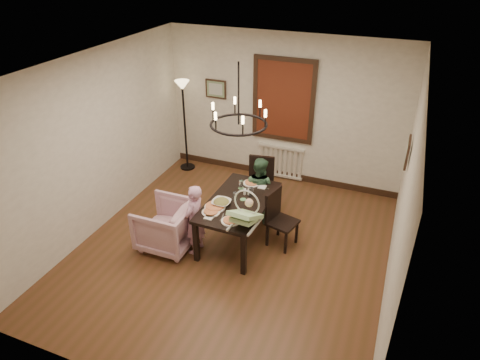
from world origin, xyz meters
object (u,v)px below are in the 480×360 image
Objects in this scene: armchair at (166,225)px; elderly_woman at (195,225)px; chair_far at (259,187)px; seated_man at (259,194)px; floor_lamp at (185,127)px; dining_table at (239,205)px; chair_right at (283,220)px; baby_bouncer at (245,214)px; drinking_glass at (235,197)px.

elderly_woman is at bearing 95.58° from armchair.
seated_man is (0.06, -0.18, -0.03)m from chair_far.
floor_lamp reaches higher than chair_far.
armchair is at bearing -133.68° from chair_far.
dining_table is at bearing 119.09° from armchair.
chair_far is at bearing -58.66° from seated_man.
dining_table is at bearing -100.23° from chair_far.
chair_right is at bearing 12.59° from dining_table.
armchair is 1.38m from baby_bouncer.
drinking_glass is at bearing 91.89° from seated_man.
drinking_glass is (-0.05, -0.02, 0.15)m from dining_table.
elderly_woman is 1.32m from seated_man.
elderly_woman reaches higher than drinking_glass.
drinking_glass reaches higher than armchair.
dining_table is 1.66× the size of elderly_woman.
chair_right is 1.33m from elderly_woman.
baby_bouncer reaches higher than armchair.
baby_bouncer is (0.29, -1.41, 0.41)m from chair_far.
chair_right is 1.12× the size of armchair.
drinking_glass is at bearing 119.65° from armchair.
chair_right is 0.51× the size of floor_lamp.
armchair is 0.47m from elderly_woman.
elderly_woman is at bearing -119.81° from chair_far.
dining_table is 1.57× the size of chair_far.
baby_bouncer is at bearing -47.33° from floor_lamp.
chair_far is 1.80× the size of baby_bouncer.
dining_table is 0.88m from chair_far.
chair_right is 0.81m from drinking_glass.
floor_lamp is (-2.56, 1.73, 0.44)m from chair_right.
elderly_woman reaches higher than dining_table.
baby_bouncer is 4.06× the size of drinking_glass.
seated_man is at bearing 105.17° from baby_bouncer.
elderly_woman is at bearing 76.52° from seated_man.
baby_bouncer is at bearing 92.09° from elderly_woman.
dining_table is 0.86× the size of floor_lamp.
chair_far is 2.20m from floor_lamp.
drinking_glass reaches higher than dining_table.
drinking_glass is 0.08× the size of floor_lamp.
chair_far is 1.08× the size of chair_right.
chair_far reaches higher than dining_table.
seated_man is 1.70× the size of baby_bouncer.
elderly_woman is 0.93m from baby_bouncer.
floor_lamp is (-1.90, 1.86, 0.26)m from dining_table.
baby_bouncer is (0.82, -0.04, 0.43)m from elderly_woman.
drinking_glass is at bearing -160.13° from dining_table.
armchair is 6.01× the size of drinking_glass.
baby_bouncer is at bearing -87.12° from chair_far.
seated_man reaches higher than dining_table.
floor_lamp is (-0.94, 2.41, 0.53)m from armchair.
armchair is at bearing -79.15° from elderly_woman.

